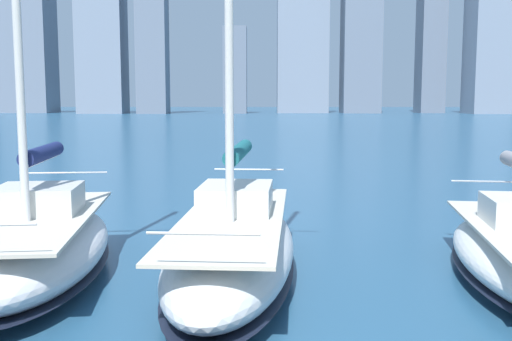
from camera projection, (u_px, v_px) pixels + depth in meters
The scene contains 3 objects.
city_skyline at pixel (264, 36), 161.21m from camera, with size 165.83×23.39×54.98m.
sailboat_teal at pixel (234, 244), 11.90m from camera, with size 2.91×8.37×11.05m.
sailboat_navy at pixel (35, 244), 11.97m from camera, with size 3.50×7.26×10.78m.
Camera 1 is at (0.23, 5.49, 3.61)m, focal length 42.00 mm.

